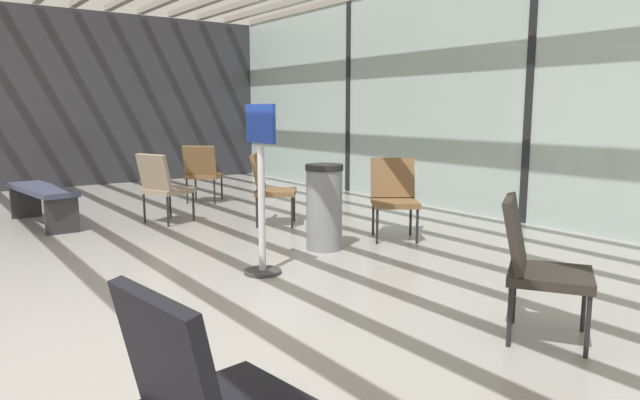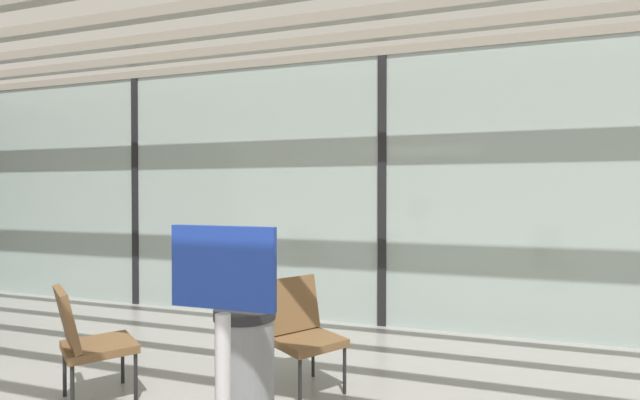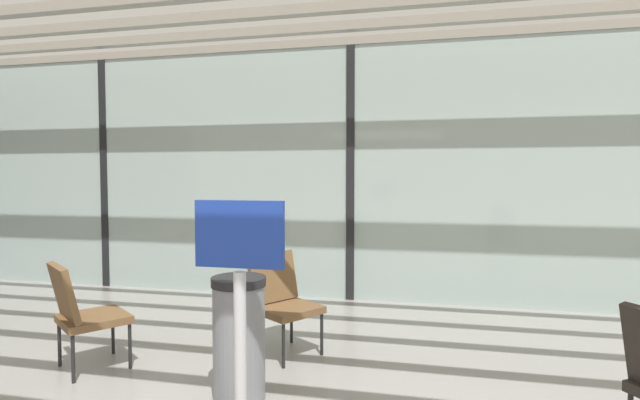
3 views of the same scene
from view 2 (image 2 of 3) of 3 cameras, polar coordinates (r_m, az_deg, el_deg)
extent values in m
cube|color=#A3B7B2|center=(5.45, 7.83, 1.08)|extent=(14.00, 0.08, 3.17)
cube|color=black|center=(6.97, -21.80, 0.98)|extent=(0.10, 0.12, 3.17)
cube|color=black|center=(5.45, 7.83, 1.08)|extent=(0.10, 0.12, 3.17)
cube|color=gray|center=(4.58, 5.05, 22.05)|extent=(13.72, 0.12, 0.10)
cube|color=gray|center=(5.13, 6.63, 19.69)|extent=(13.72, 0.12, 0.10)
cube|color=gray|center=(5.70, 7.87, 17.77)|extent=(13.72, 0.12, 0.10)
ellipsoid|color=silver|center=(10.04, 13.35, 4.15)|extent=(12.69, 4.28, 4.28)
sphere|color=gray|center=(12.01, -15.70, 3.60)|extent=(2.36, 2.36, 2.36)
sphere|color=black|center=(9.14, -10.23, 6.50)|extent=(0.28, 0.28, 0.28)
sphere|color=black|center=(8.75, -4.99, 6.76)|extent=(0.28, 0.28, 0.28)
sphere|color=black|center=(8.45, 0.68, 6.98)|extent=(0.28, 0.28, 0.28)
sphere|color=black|center=(8.23, 6.73, 7.13)|extent=(0.28, 0.28, 0.28)
sphere|color=black|center=(8.10, 13.04, 7.21)|extent=(0.28, 0.28, 0.28)
sphere|color=black|center=(8.08, 19.46, 7.20)|extent=(0.28, 0.28, 0.28)
sphere|color=black|center=(8.15, 25.85, 7.11)|extent=(0.28, 0.28, 0.28)
cube|color=brown|center=(3.77, -1.63, -17.15)|extent=(0.67, 0.67, 0.06)
cube|color=brown|center=(3.87, -3.51, -12.81)|extent=(0.39, 0.47, 0.44)
cylinder|color=black|center=(3.57, -2.51, -21.89)|extent=(0.03, 0.03, 0.37)
cylinder|color=black|center=(3.80, 3.08, -20.41)|extent=(0.03, 0.03, 0.37)
cylinder|color=black|center=(3.90, -6.20, -19.87)|extent=(0.03, 0.03, 0.37)
cylinder|color=black|center=(4.12, -0.88, -18.73)|extent=(0.03, 0.03, 0.37)
cube|color=brown|center=(4.01, -25.78, -16.13)|extent=(0.67, 0.67, 0.06)
cube|color=brown|center=(3.91, -28.99, -12.78)|extent=(0.47, 0.40, 0.44)
cylinder|color=black|center=(3.92, -21.99, -19.81)|extent=(0.03, 0.03, 0.37)
cylinder|color=black|center=(4.31, -23.37, -17.90)|extent=(0.03, 0.03, 0.37)
cylinder|color=black|center=(3.85, -28.47, -20.25)|extent=(0.03, 0.03, 0.37)
cylinder|color=black|center=(4.24, -29.22, -18.23)|extent=(0.03, 0.03, 0.37)
cylinder|color=slate|center=(3.05, -9.34, -21.64)|extent=(0.36, 0.36, 0.80)
cylinder|color=black|center=(2.91, -9.36, -13.79)|extent=(0.38, 0.38, 0.06)
cube|color=navy|center=(1.82, -12.03, -8.21)|extent=(0.44, 0.03, 0.32)
camera|label=1|loc=(3.37, 122.17, -3.44)|focal=32.13mm
camera|label=3|loc=(0.54, -157.69, -2.40)|focal=26.66mm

